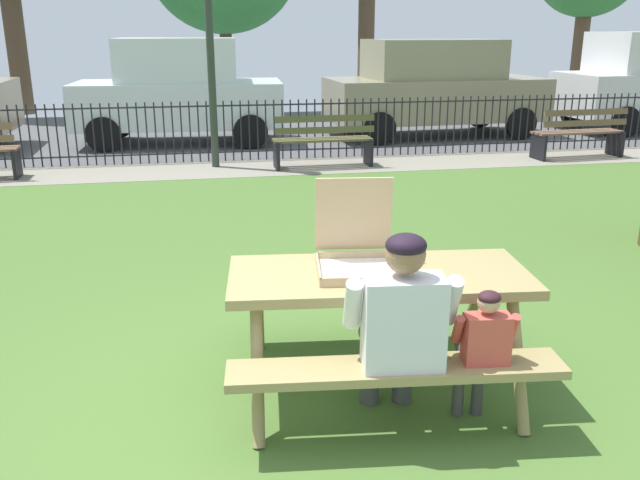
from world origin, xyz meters
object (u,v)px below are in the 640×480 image
(pizza_box_open, at_px, (356,247))
(parked_car_right, at_px, (435,87))
(pizza_slice_on_table, at_px, (431,279))
(park_bench_right, at_px, (579,134))
(lamp_post_walkway, at_px, (208,6))
(park_bench_center, at_px, (323,142))
(adult_at_table, at_px, (399,324))
(child_at_table, at_px, (481,346))
(parked_car_center, at_px, (179,91))
(picnic_table_foreground, at_px, (379,299))

(pizza_box_open, distance_m, parked_car_right, 10.46)
(pizza_slice_on_table, xyz_separation_m, park_bench_right, (5.21, 7.13, -0.36))
(pizza_slice_on_table, relative_size, lamp_post_walkway, 0.06)
(park_bench_center, xyz_separation_m, lamp_post_walkway, (-1.72, 0.35, 2.07))
(pizza_box_open, xyz_separation_m, lamp_post_walkway, (-0.62, 7.18, 1.59))
(adult_at_table, xyz_separation_m, child_at_table, (0.44, -0.07, -0.13))
(child_at_table, distance_m, lamp_post_walkway, 8.19)
(pizza_box_open, height_order, child_at_table, pizza_box_open)
(adult_at_table, distance_m, child_at_table, 0.47)
(pizza_slice_on_table, relative_size, parked_car_center, 0.06)
(picnic_table_foreground, xyz_separation_m, adult_at_table, (-0.02, -0.50, 0.06))
(picnic_table_foreground, bearing_deg, park_bench_center, 82.00)
(picnic_table_foreground, height_order, parked_car_right, parked_car_right)
(adult_at_table, distance_m, park_bench_center, 7.52)
(park_bench_right, bearing_deg, child_at_table, -123.88)
(lamp_post_walkway, bearing_deg, pizza_box_open, -85.05)
(adult_at_table, relative_size, child_at_table, 1.37)
(child_at_table, height_order, park_bench_center, child_at_table)
(park_bench_center, height_order, parked_car_center, parked_car_center)
(picnic_table_foreground, height_order, park_bench_center, park_bench_center)
(picnic_table_foreground, bearing_deg, pizza_slice_on_table, -36.10)
(adult_at_table, bearing_deg, park_bench_right, 53.59)
(park_bench_center, height_order, parked_car_right, parked_car_right)
(child_at_table, relative_size, lamp_post_walkway, 0.21)
(pizza_box_open, distance_m, child_at_table, 0.95)
(pizza_slice_on_table, bearing_deg, child_at_table, -66.86)
(park_bench_center, relative_size, park_bench_right, 0.99)
(picnic_table_foreground, height_order, parked_car_center, parked_car_center)
(park_bench_center, bearing_deg, pizza_slice_on_table, -95.76)
(park_bench_center, bearing_deg, picnic_table_foreground, -98.00)
(adult_at_table, xyz_separation_m, park_bench_right, (5.49, 7.45, -0.24))
(park_bench_right, xyz_separation_m, lamp_post_walkway, (-6.21, 0.35, 2.07))
(park_bench_right, bearing_deg, lamp_post_walkway, 176.78)
(picnic_table_foreground, height_order, pizza_slice_on_table, pizza_slice_on_table)
(child_at_table, bearing_deg, parked_car_center, 99.45)
(parked_car_right, bearing_deg, adult_at_table, -110.57)
(child_at_table, relative_size, parked_car_right, 0.19)
(pizza_slice_on_table, height_order, child_at_table, child_at_table)
(pizza_slice_on_table, relative_size, parked_car_right, 0.05)
(pizza_box_open, distance_m, park_bench_right, 8.84)
(pizza_box_open, xyz_separation_m, park_bench_right, (5.59, 6.83, -0.48))
(picnic_table_foreground, relative_size, park_bench_right, 1.19)
(park_bench_center, bearing_deg, parked_car_center, 128.69)
(adult_at_table, relative_size, park_bench_center, 0.74)
(park_bench_center, distance_m, parked_car_right, 4.08)
(adult_at_table, xyz_separation_m, lamp_post_walkway, (-0.72, 7.80, 1.83))
(park_bench_right, bearing_deg, park_bench_center, -180.00)
(pizza_box_open, xyz_separation_m, parked_car_right, (3.96, 9.68, 0.11))
(adult_at_table, distance_m, parked_car_center, 10.38)
(pizza_slice_on_table, height_order, parked_car_right, parked_car_right)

